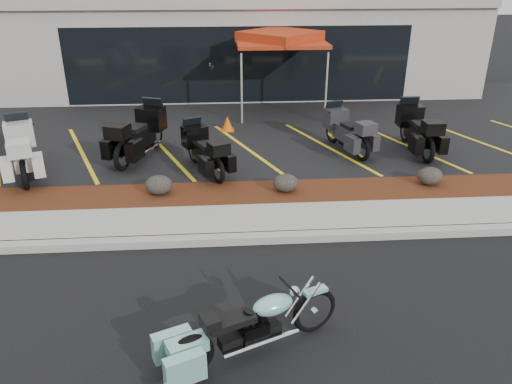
{
  "coord_description": "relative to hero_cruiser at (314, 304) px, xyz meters",
  "views": [
    {
      "loc": [
        -0.69,
        -7.15,
        4.72
      ],
      "look_at": [
        -0.09,
        1.2,
        0.88
      ],
      "focal_mm": 35.0,
      "sensor_mm": 36.0,
      "label": 1
    }
  ],
  "objects": [
    {
      "name": "touring_black_rear",
      "position": [
        3.93,
        7.5,
        0.35
      ],
      "size": [
        0.86,
        2.25,
        1.31
      ],
      "primitive_type": null,
      "rotation": [
        0.0,
        0.0,
        1.57
      ],
      "color": "black",
      "rests_on": "upper_lot"
    },
    {
      "name": "boulder_mid",
      "position": [
        0.16,
        4.41,
        -0.1
      ],
      "size": [
        0.56,
        0.46,
        0.39
      ],
      "primitive_type": "ellipsoid",
      "color": "black",
      "rests_on": "mulch_bed"
    },
    {
      "name": "traffic_cone",
      "position": [
        -1.02,
        8.95,
        -0.08
      ],
      "size": [
        0.43,
        0.43,
        0.44
      ],
      "primitive_type": "cone",
      "rotation": [
        0.0,
        0.0,
        0.19
      ],
      "color": "#CB5006",
      "rests_on": "upper_lot"
    },
    {
      "name": "popup_canopy",
      "position": [
        0.76,
        10.97,
        2.07
      ],
      "size": [
        3.42,
        3.42,
        2.62
      ],
      "rotation": [
        0.0,
        0.0,
        -0.25
      ],
      "color": "silver",
      "rests_on": "upper_lot"
    },
    {
      "name": "touring_grey",
      "position": [
        1.88,
        7.6,
        0.3
      ],
      "size": [
        1.38,
        2.21,
        1.21
      ],
      "primitive_type": null,
      "rotation": [
        0.0,
        0.0,
        1.88
      ],
      "color": "#302F35",
      "rests_on": "upper_lot"
    },
    {
      "name": "boulder_right",
      "position": [
        3.46,
        4.55,
        -0.09
      ],
      "size": [
        0.57,
        0.48,
        0.4
      ],
      "primitive_type": "ellipsoid",
      "color": "black",
      "rests_on": "mulch_bed"
    },
    {
      "name": "touring_black_mid",
      "position": [
        -1.91,
        6.34,
        0.29
      ],
      "size": [
        1.54,
        2.17,
        1.18
      ],
      "primitive_type": null,
      "rotation": [
        0.0,
        0.0,
        1.99
      ],
      "color": "black",
      "rests_on": "upper_lot"
    },
    {
      "name": "hero_cruiser",
      "position": [
        0.0,
        0.0,
        0.0
      ],
      "size": [
        2.62,
        1.61,
        0.91
      ],
      "primitive_type": null,
      "rotation": [
        0.0,
        0.0,
        0.41
      ],
      "color": "#79BDA9",
      "rests_on": "ground"
    },
    {
      "name": "dealership_building",
      "position": [
        -0.51,
        16.1,
        1.55
      ],
      "size": [
        18.0,
        8.16,
        4.0
      ],
      "color": "gray",
      "rests_on": "ground"
    },
    {
      "name": "curb",
      "position": [
        -0.51,
        2.53,
        -0.38
      ],
      "size": [
        24.0,
        0.25,
        0.15
      ],
      "primitive_type": "cube",
      "color": "gray",
      "rests_on": "ground"
    },
    {
      "name": "upper_lot",
      "position": [
        -0.51,
        9.83,
        -0.38
      ],
      "size": [
        26.0,
        9.6,
        0.15
      ],
      "primitive_type": "cube",
      "color": "black",
      "rests_on": "ground"
    },
    {
      "name": "ground",
      "position": [
        -0.51,
        1.63,
        -0.45
      ],
      "size": [
        90.0,
        90.0,
        0.0
      ],
      "primitive_type": "plane",
      "color": "black",
      "rests_on": "ground"
    },
    {
      "name": "touring_black_front",
      "position": [
        -3.0,
        7.56,
        0.39
      ],
      "size": [
        1.68,
        2.55,
        1.39
      ],
      "primitive_type": null,
      "rotation": [
        0.0,
        0.0,
        1.22
      ],
      "color": "black",
      "rests_on": "upper_lot"
    },
    {
      "name": "boulder_left",
      "position": [
        -2.6,
        4.47,
        -0.08
      ],
      "size": [
        0.59,
        0.49,
        0.42
      ],
      "primitive_type": "ellipsoid",
      "color": "black",
      "rests_on": "mulch_bed"
    },
    {
      "name": "touring_white",
      "position": [
        -6.13,
        6.52,
        0.37
      ],
      "size": [
        1.61,
        2.47,
        1.34
      ],
      "primitive_type": null,
      "rotation": [
        0.0,
        0.0,
        1.92
      ],
      "color": "silver",
      "rests_on": "upper_lot"
    },
    {
      "name": "mulch_bed",
      "position": [
        -0.51,
        4.43,
        -0.37
      ],
      "size": [
        24.0,
        1.2,
        0.16
      ],
      "primitive_type": "cube",
      "color": "#36140C",
      "rests_on": "ground"
    },
    {
      "name": "sidewalk",
      "position": [
        -0.51,
        3.23,
        -0.38
      ],
      "size": [
        24.0,
        1.2,
        0.15
      ],
      "primitive_type": "cube",
      "color": "gray",
      "rests_on": "ground"
    }
  ]
}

